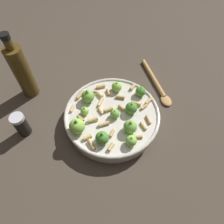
# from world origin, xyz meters

# --- Properties ---
(ground_plane) EXTENTS (2.40, 2.40, 0.00)m
(ground_plane) POSITION_xyz_m (0.00, 0.00, 0.00)
(ground_plane) COLOR #42382D
(cooking_pan) EXTENTS (0.31, 0.31, 0.11)m
(cooking_pan) POSITION_xyz_m (-0.00, -0.00, 0.03)
(cooking_pan) COLOR beige
(cooking_pan) RESTS_ON ground
(pepper_shaker) EXTENTS (0.04, 0.04, 0.09)m
(pepper_shaker) POSITION_xyz_m (-0.24, 0.16, 0.04)
(pepper_shaker) COLOR black
(pepper_shaker) RESTS_ON ground
(olive_oil_bottle) EXTENTS (0.06, 0.06, 0.25)m
(olive_oil_bottle) POSITION_xyz_m (-0.14, 0.30, 0.11)
(olive_oil_bottle) COLOR #4C3814
(olive_oil_bottle) RESTS_ON ground
(wooden_spoon) EXTENTS (0.12, 0.23, 0.02)m
(wooden_spoon) POSITION_xyz_m (0.23, 0.01, 0.01)
(wooden_spoon) COLOR #B2844C
(wooden_spoon) RESTS_ON ground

